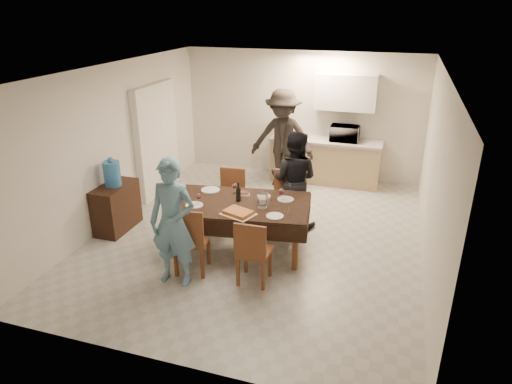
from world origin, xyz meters
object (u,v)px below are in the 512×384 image
microwave (345,133)px  savoury_tart (238,212)px  water_pitcher (263,200)px  person_kitchen (283,139)px  person_far (294,180)px  dining_table (241,205)px  wine_bottle (238,192)px  water_jug (112,174)px  person_near (173,223)px  console (116,207)px

microwave → savoury_tart: bearing=74.9°
water_pitcher → person_kitchen: person_kitchen is taller
person_far → person_kitchen: (-0.63, 1.72, 0.16)m
dining_table → person_far: (0.55, 1.05, 0.07)m
savoury_tart → microwave: microwave is taller
wine_bottle → microwave: 3.36m
dining_table → water_jug: water_jug is taller
savoury_tart → wine_bottle: bearing=109.2°
savoury_tart → person_far: 1.50m
wine_bottle → person_far: bearing=59.0°
person_near → person_far: 2.37m
dining_table → console: 2.19m
dining_table → water_jug: bearing=170.4°
savoury_tart → person_far: size_ratio=0.27×
water_pitcher → person_near: size_ratio=0.13×
microwave → water_pitcher: bearing=77.5°
wine_bottle → person_near: (-0.50, -1.10, -0.05)m
water_jug → water_pitcher: 2.52m
water_pitcher → microwave: 3.35m
person_far → microwave: bearing=-102.2°
savoury_tart → dining_table: bearing=104.7°
water_pitcher → microwave: size_ratio=0.39×
dining_table → savoury_tart: size_ratio=4.88×
water_jug → person_kitchen: (2.08, 2.73, 0.01)m
dining_table → water_pitcher: water_pitcher is taller
wine_bottle → person_far: size_ratio=0.18×
dining_table → water_pitcher: size_ratio=9.80×
savoury_tart → microwave: 3.74m
person_near → person_kitchen: person_kitchen is taller
water_jug → microwave: (3.24, 3.18, 0.09)m
wine_bottle → microwave: (1.12, 3.17, 0.15)m
person_far → water_pitcher: bearing=81.1°
water_pitcher → person_far: bearing=79.7°
water_jug → person_kitchen: bearing=52.7°
console → wine_bottle: size_ratio=2.90×
console → person_near: size_ratio=0.48×
person_kitchen → water_jug: bearing=-127.3°
wine_bottle → savoury_tart: 0.47m
microwave → water_jug: bearing=44.5°
water_pitcher → person_kitchen: size_ratio=0.11×
water_jug → microwave: size_ratio=0.71×
water_jug → person_kitchen: 3.43m
water_jug → wine_bottle: water_jug is taller
wine_bottle → water_pitcher: (0.40, -0.10, -0.03)m
wine_bottle → console: bearing=-179.6°
person_far → savoury_tart: bearing=73.9°
console → water_pitcher: 2.57m
console → dining_table: bearing=-1.0°
console → person_far: 2.93m
water_jug → water_pitcher: water_jug is taller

